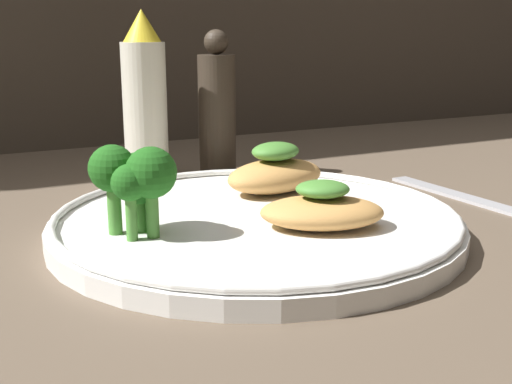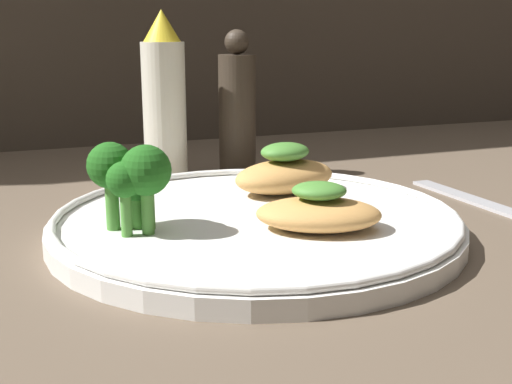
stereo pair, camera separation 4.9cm
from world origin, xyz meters
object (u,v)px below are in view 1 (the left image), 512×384
object	(u,v)px
broccoli_bunch	(137,178)
pepper_grinder	(217,111)
sauce_bottle	(145,103)
plate	(256,222)

from	to	relation	value
broccoli_bunch	pepper_grinder	xyz separation A→B (cm)	(15.09, 20.18, 1.59)
broccoli_bunch	sauce_bottle	size ratio (longest dim) A/B	0.37
sauce_bottle	pepper_grinder	bearing A→B (deg)	0.00
plate	broccoli_bunch	size ratio (longest dim) A/B	4.93
pepper_grinder	sauce_bottle	bearing A→B (deg)	-180.00
broccoli_bunch	sauce_bottle	bearing A→B (deg)	70.41
plate	pepper_grinder	xyz separation A→B (cm)	(5.81, 20.17, 6.10)
pepper_grinder	broccoli_bunch	bearing A→B (deg)	-126.79
plate	sauce_bottle	bearing A→B (deg)	95.94
plate	pepper_grinder	size ratio (longest dim) A/B	2.03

